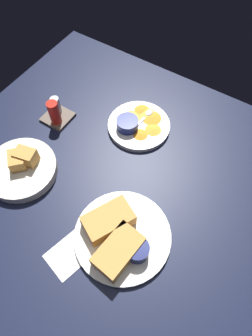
{
  "coord_description": "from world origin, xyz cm",
  "views": [
    {
      "loc": [
        -29.52,
        -25.68,
        77.51
      ],
      "look_at": [
        7.84,
        -1.81,
        3.0
      ],
      "focal_mm": 31.26,
      "sensor_mm": 36.0,
      "label": 1
    }
  ],
  "objects_px": {
    "ramekin_dark_sauce": "(137,250)",
    "ramekin_light_gravy": "(127,123)",
    "sandwich_half_near": "(108,220)",
    "sandwich_half_far": "(118,251)",
    "spoon_by_dark_ramekin": "(128,235)",
    "plate_sandwich_main": "(123,236)",
    "bread_basket_rear": "(21,167)",
    "spoon_by_gravy_ramekin": "(147,115)",
    "condiment_caddy": "(56,112)",
    "plate_chips_companion": "(139,126)"
  },
  "relations": [
    {
      "from": "plate_sandwich_main",
      "to": "condiment_caddy",
      "type": "height_order",
      "value": "condiment_caddy"
    },
    {
      "from": "spoon_by_gravy_ramekin",
      "to": "spoon_by_dark_ramekin",
      "type": "bearing_deg",
      "value": -156.5
    },
    {
      "from": "spoon_by_dark_ramekin",
      "to": "condiment_caddy",
      "type": "distance_m",
      "value": 0.48
    },
    {
      "from": "ramekin_dark_sauce",
      "to": "bread_basket_rear",
      "type": "relative_size",
      "value": 0.29
    },
    {
      "from": "sandwich_half_near",
      "to": "spoon_by_dark_ramekin",
      "type": "relative_size",
      "value": 1.62
    },
    {
      "from": "spoon_by_dark_ramekin",
      "to": "plate_sandwich_main",
      "type": "bearing_deg",
      "value": 124.84
    },
    {
      "from": "spoon_by_gravy_ramekin",
      "to": "condiment_caddy",
      "type": "height_order",
      "value": "condiment_caddy"
    },
    {
      "from": "ramekin_light_gravy",
      "to": "bread_basket_rear",
      "type": "distance_m",
      "value": 0.36
    },
    {
      "from": "ramekin_dark_sauce",
      "to": "ramekin_light_gravy",
      "type": "relative_size",
      "value": 0.86
    },
    {
      "from": "plate_sandwich_main",
      "to": "bread_basket_rear",
      "type": "height_order",
      "value": "bread_basket_rear"
    },
    {
      "from": "sandwich_half_near",
      "to": "ramekin_light_gravy",
      "type": "relative_size",
      "value": 2.1
    },
    {
      "from": "ramekin_light_gravy",
      "to": "sandwich_half_near",
      "type": "bearing_deg",
      "value": -156.09
    },
    {
      "from": "plate_chips_companion",
      "to": "bread_basket_rear",
      "type": "height_order",
      "value": "bread_basket_rear"
    },
    {
      "from": "sandwich_half_near",
      "to": "plate_chips_companion",
      "type": "relative_size",
      "value": 0.73
    },
    {
      "from": "plate_sandwich_main",
      "to": "ramekin_dark_sauce",
      "type": "relative_size",
      "value": 4.24
    },
    {
      "from": "ramekin_dark_sauce",
      "to": "plate_chips_companion",
      "type": "bearing_deg",
      "value": 30.56
    },
    {
      "from": "plate_chips_companion",
      "to": "spoon_by_dark_ramekin",
      "type": "bearing_deg",
      "value": -153.22
    },
    {
      "from": "ramekin_light_gravy",
      "to": "spoon_by_gravy_ramekin",
      "type": "bearing_deg",
      "value": -21.35
    },
    {
      "from": "spoon_by_dark_ramekin",
      "to": "spoon_by_gravy_ramekin",
      "type": "height_order",
      "value": "same"
    },
    {
      "from": "plate_sandwich_main",
      "to": "bread_basket_rear",
      "type": "relative_size",
      "value": 1.21
    },
    {
      "from": "ramekin_light_gravy",
      "to": "condiment_caddy",
      "type": "relative_size",
      "value": 0.75
    },
    {
      "from": "plate_chips_companion",
      "to": "ramekin_light_gravy",
      "type": "distance_m",
      "value": 0.05
    },
    {
      "from": "ramekin_dark_sauce",
      "to": "bread_basket_rear",
      "type": "xyz_separation_m",
      "value": [
        0.03,
        0.42,
        -0.02
      ]
    },
    {
      "from": "spoon_by_gravy_ramekin",
      "to": "condiment_caddy",
      "type": "relative_size",
      "value": 1.05
    },
    {
      "from": "ramekin_dark_sauce",
      "to": "condiment_caddy",
      "type": "relative_size",
      "value": 0.65
    },
    {
      "from": "ramekin_light_gravy",
      "to": "condiment_caddy",
      "type": "bearing_deg",
      "value": 111.49
    },
    {
      "from": "spoon_by_dark_ramekin",
      "to": "sandwich_half_far",
      "type": "bearing_deg",
      "value": -173.18
    },
    {
      "from": "ramekin_dark_sauce",
      "to": "spoon_by_gravy_ramekin",
      "type": "relative_size",
      "value": 0.62
    },
    {
      "from": "plate_sandwich_main",
      "to": "ramekin_light_gravy",
      "type": "distance_m",
      "value": 0.37
    },
    {
      "from": "sandwich_half_far",
      "to": "bread_basket_rear",
      "type": "xyz_separation_m",
      "value": [
        0.06,
        0.39,
        -0.02
      ]
    },
    {
      "from": "sandwich_half_near",
      "to": "spoon_by_gravy_ramekin",
      "type": "bearing_deg",
      "value": 15.52
    },
    {
      "from": "spoon_by_dark_ramekin",
      "to": "bread_basket_rear",
      "type": "xyz_separation_m",
      "value": [
        0.0,
        0.38,
        0.0
      ]
    },
    {
      "from": "ramekin_dark_sauce",
      "to": "spoon_by_dark_ramekin",
      "type": "bearing_deg",
      "value": 59.76
    },
    {
      "from": "ramekin_dark_sauce",
      "to": "ramekin_light_gravy",
      "type": "bearing_deg",
      "value": 35.87
    },
    {
      "from": "sandwich_half_near",
      "to": "condiment_caddy",
      "type": "distance_m",
      "value": 0.42
    },
    {
      "from": "ramekin_dark_sauce",
      "to": "sandwich_half_far",
      "type": "bearing_deg",
      "value": 126.69
    },
    {
      "from": "plate_sandwich_main",
      "to": "condiment_caddy",
      "type": "relative_size",
      "value": 2.74
    },
    {
      "from": "spoon_by_gravy_ramekin",
      "to": "condiment_caddy",
      "type": "bearing_deg",
      "value": 122.87
    },
    {
      "from": "ramekin_dark_sauce",
      "to": "ramekin_light_gravy",
      "type": "distance_m",
      "value": 0.41
    },
    {
      "from": "ramekin_light_gravy",
      "to": "spoon_by_gravy_ramekin",
      "type": "xyz_separation_m",
      "value": [
        0.08,
        -0.03,
        -0.01
      ]
    },
    {
      "from": "spoon_by_dark_ramekin",
      "to": "plate_chips_companion",
      "type": "height_order",
      "value": "spoon_by_dark_ramekin"
    },
    {
      "from": "sandwich_half_near",
      "to": "sandwich_half_far",
      "type": "xyz_separation_m",
      "value": [
        -0.05,
        -0.07,
        0.0
      ]
    },
    {
      "from": "ramekin_dark_sauce",
      "to": "spoon_by_gravy_ramekin",
      "type": "height_order",
      "value": "ramekin_dark_sauce"
    },
    {
      "from": "plate_chips_companion",
      "to": "ramekin_light_gravy",
      "type": "relative_size",
      "value": 2.9
    },
    {
      "from": "bread_basket_rear",
      "to": "condiment_caddy",
      "type": "relative_size",
      "value": 2.26
    },
    {
      "from": "sandwich_half_near",
      "to": "bread_basket_rear",
      "type": "xyz_separation_m",
      "value": [
        0.0,
        0.32,
        -0.02
      ]
    },
    {
      "from": "bread_basket_rear",
      "to": "condiment_caddy",
      "type": "distance_m",
      "value": 0.22
    },
    {
      "from": "ramekin_dark_sauce",
      "to": "spoon_by_gravy_ramekin",
      "type": "bearing_deg",
      "value": 27.27
    },
    {
      "from": "sandwich_half_far",
      "to": "plate_chips_companion",
      "type": "relative_size",
      "value": 0.68
    },
    {
      "from": "plate_chips_companion",
      "to": "bread_basket_rear",
      "type": "distance_m",
      "value": 0.4
    }
  ]
}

